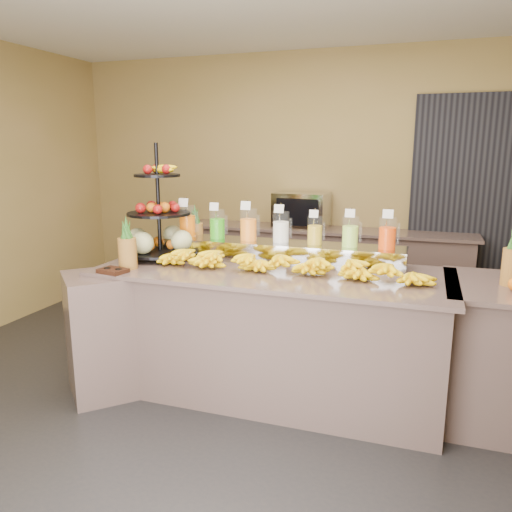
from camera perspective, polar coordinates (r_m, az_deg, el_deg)
The scene contains 18 objects.
ground at distance 3.63m, azimuth 0.23°, elevation -17.13°, with size 6.00×6.00×0.00m, color black.
room_envelope at distance 3.87m, azimuth 6.78°, elevation 13.61°, with size 6.04×5.02×2.82m.
buffet_counter at distance 3.69m, azimuth -0.18°, elevation -8.64°, with size 2.75×1.25×0.93m.
back_ledge at distance 5.50m, azimuth 7.71°, elevation -1.62°, with size 3.10×0.55×0.93m.
pitcher_tray at distance 3.80m, azimuth 2.84°, elevation 0.47°, with size 1.85×0.30×0.15m, color gray.
juice_pitcher_orange_a at distance 4.04m, azimuth -7.84°, elevation 3.76°, with size 0.13×0.14×0.32m.
juice_pitcher_green at distance 3.94m, azimuth -4.45°, elevation 3.48°, with size 0.12×0.13×0.30m.
juice_pitcher_orange_b at distance 3.84m, azimuth -0.87°, elevation 3.40°, with size 0.13×0.14×0.32m.
juice_pitcher_milk at distance 3.76m, azimuth 2.86°, elevation 3.11°, with size 0.13×0.13×0.30m.
juice_pitcher_lemon at distance 3.70m, azimuth 6.73°, elevation 2.73°, with size 0.11×0.12×0.27m.
juice_pitcher_lime at distance 3.66m, azimuth 10.72°, elevation 2.57°, with size 0.12×0.12×0.29m.
juice_pitcher_orange_c at distance 3.63m, azimuth 14.78°, elevation 2.34°, with size 0.12×0.13×0.30m.
banana_heap at distance 3.49m, azimuth 3.05°, elevation -0.51°, with size 1.99×0.18×0.17m.
fruit_stand at distance 3.99m, azimuth -10.46°, elevation 3.07°, with size 0.75×0.75×0.89m.
condiment_caddy at distance 3.61m, azimuth -16.04°, elevation -1.63°, with size 0.19×0.14×0.03m, color black.
pineapple_left_a at distance 3.68m, azimuth -14.49°, elevation 0.74°, with size 0.13×0.13×0.38m.
pineapple_left_b at distance 4.17m, azimuth -6.94°, elevation 2.50°, with size 0.13×0.13×0.40m.
oven_warmer at distance 5.44m, azimuth 5.23°, elevation 5.26°, with size 0.56×0.40×0.38m, color gray.
Camera 1 is at (1.00, -2.99, 1.79)m, focal length 35.00 mm.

